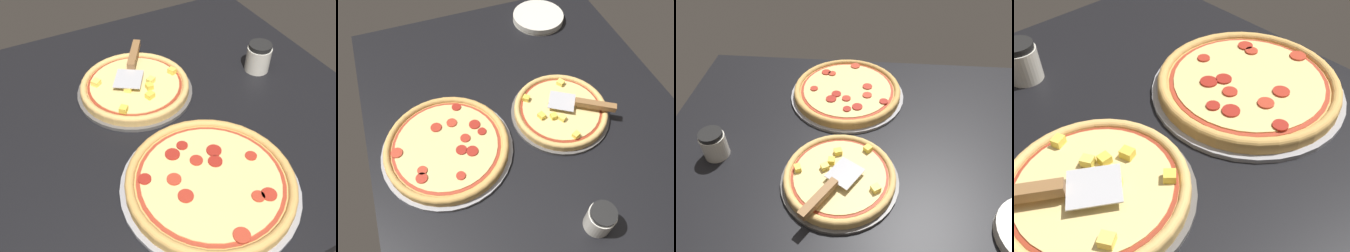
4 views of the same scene
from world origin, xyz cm
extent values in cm
cube|color=black|center=(0.00, 0.00, -1.80)|extent=(124.69, 103.97, 3.60)
cylinder|color=#565451|center=(-3.75, -11.09, 0.50)|extent=(33.02, 33.02, 1.00)
cylinder|color=#DBAD60|center=(-3.75, -11.09, 1.90)|extent=(31.04, 31.04, 1.79)
torus|color=#DBAD60|center=(-3.75, -11.09, 2.79)|extent=(31.04, 31.04, 1.88)
cylinder|color=maroon|center=(-3.75, -11.09, 2.87)|extent=(26.98, 26.98, 0.15)
cylinder|color=#E5C67A|center=(-3.75, -11.09, 2.99)|extent=(25.45, 25.45, 0.40)
cube|color=yellow|center=(3.64, -1.61, 3.97)|extent=(2.84, 2.85, 1.56)
cube|color=#F9E05B|center=(-8.04, -9.43, 3.97)|extent=(2.75, 2.65, 1.56)
cube|color=#F9E05B|center=(-0.87, -8.89, 3.97)|extent=(2.76, 2.76, 1.56)
cube|color=yellow|center=(-4.96, -3.52, 3.97)|extent=(2.71, 2.49, 1.56)
cube|color=#F9E05B|center=(6.12, -15.58, 3.97)|extent=(3.02, 2.97, 1.56)
cube|color=#F4D64C|center=(-15.46, -10.54, 3.97)|extent=(2.42, 2.62, 1.56)
cube|color=yellow|center=(-6.48, -7.12, 3.97)|extent=(1.88, 1.96, 1.56)
cylinder|color=#939399|center=(-4.69, 28.04, 0.50)|extent=(40.83, 40.83, 1.00)
cylinder|color=tan|center=(-4.69, 28.04, 1.96)|extent=(38.38, 38.38, 1.91)
torus|color=tan|center=(-4.69, 28.04, 2.91)|extent=(38.38, 38.38, 2.14)
cylinder|color=#A33823|center=(-4.69, 28.04, 2.99)|extent=(33.36, 33.36, 0.15)
cylinder|color=#E5C67A|center=(-4.69, 28.04, 3.11)|extent=(31.47, 31.47, 0.40)
cylinder|color=maroon|center=(-3.88, 16.41, 3.51)|extent=(2.74, 2.74, 0.40)
cylinder|color=#B73823|center=(2.64, 24.48, 3.51)|extent=(3.29, 3.29, 0.40)
cylinder|color=maroon|center=(-8.26, 24.28, 3.51)|extent=(3.36, 3.36, 0.40)
cylinder|color=#AD2D1E|center=(-16.56, 26.75, 3.51)|extent=(2.76, 2.76, 0.40)
cylinder|color=#AD2D1E|center=(-13.48, 37.48, 3.51)|extent=(3.42, 3.42, 0.40)
cylinder|color=#AD2D1E|center=(2.54, 29.59, 3.51)|extent=(3.47, 3.47, 0.40)
cylinder|color=#B73823|center=(-11.12, 36.82, 3.51)|extent=(2.89, 2.89, 0.40)
cylinder|color=#AD2D1E|center=(-4.53, 22.03, 3.51)|extent=(3.07, 3.07, 0.40)
cylinder|color=maroon|center=(-0.50, 17.81, 3.51)|extent=(3.54, 3.54, 0.40)
cylinder|color=maroon|center=(8.38, 21.42, 3.51)|extent=(3.00, 3.00, 0.40)
cylinder|color=#B73823|center=(-2.62, 42.82, 3.51)|extent=(3.57, 3.57, 0.40)
cylinder|color=maroon|center=(-9.77, 21.32, 3.51)|extent=(3.63, 3.63, 0.40)
cube|color=#B7B7BC|center=(-2.28, -11.86, 4.87)|extent=(10.97, 11.24, 0.24)
cube|color=olive|center=(-8.08, -21.02, 5.75)|extent=(8.92, 12.34, 2.00)
cylinder|color=silver|center=(-41.67, -4.00, 3.79)|extent=(7.41, 7.41, 7.58)
cylinder|color=black|center=(-41.67, -4.00, 8.28)|extent=(6.82, 6.82, 1.40)
camera|label=1|loc=(28.76, 71.55, 72.64)|focal=42.00mm
camera|label=2|loc=(-61.44, 29.41, 87.83)|focal=35.00mm
camera|label=3|loc=(2.13, -67.19, 74.27)|focal=35.00mm
camera|label=4|loc=(34.05, -27.50, 53.04)|focal=42.00mm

